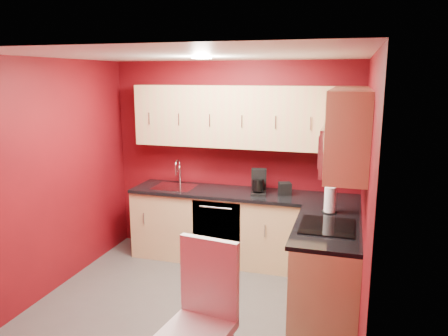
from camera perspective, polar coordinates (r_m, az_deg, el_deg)
The scene contains 21 objects.
floor at distance 4.72m, azimuth -3.87°, elevation -17.40°, with size 3.20×3.20×0.00m, color #494744.
ceiling at distance 4.12m, azimuth -4.38°, elevation 14.50°, with size 3.20×3.20×0.00m, color white.
wall_back at distance 5.65m, azimuth 1.24°, elevation 1.11°, with size 3.20×3.20×0.00m, color #670910.
wall_front at distance 2.96m, azimuth -14.47°, elevation -9.52°, with size 3.20×3.20×0.00m, color #670910.
wall_left at distance 5.03m, azimuth -21.44°, elevation -1.09°, with size 3.00×3.00×0.00m, color #670910.
wall_right at distance 4.00m, azimuth 17.96°, elevation -4.09°, with size 3.00×3.00×0.00m, color #670910.
base_cabinets_back at distance 5.53m, azimuth 2.39°, elevation -7.89°, with size 2.80×0.60×0.87m, color #D2B878.
base_cabinets_right at distance 4.51m, azimuth 13.31°, elevation -12.99°, with size 0.60×1.30×0.87m, color #D2B878.
countertop_back at distance 5.38m, azimuth 2.39°, elevation -3.38°, with size 2.80×0.63×0.04m, color black.
countertop_right at distance 4.33m, azimuth 13.39°, elevation -7.59°, with size 0.63×1.27×0.04m, color black.
upper_cabinets_back at distance 5.35m, azimuth 2.85°, elevation 6.71°, with size 2.80×0.35×0.75m, color tan.
upper_cabinets_right at distance 4.31m, azimuth 16.06°, elevation 5.81°, with size 0.35×1.55×0.75m.
microwave at distance 4.10m, azimuth 15.40°, elevation 2.34°, with size 0.42×0.76×0.42m.
cooktop at distance 4.29m, azimuth 13.31°, elevation -7.42°, with size 0.50×0.55×0.01m, color black.
sink at distance 5.66m, azimuth -6.43°, elevation -2.10°, with size 0.52×0.42×0.35m.
dishwasher_front at distance 5.34m, azimuth -1.02°, elevation -8.65°, with size 0.60×0.02×0.82m, color black.
downlight at distance 4.40m, azimuth -2.94°, elevation 14.17°, with size 0.20×0.20×0.01m, color white.
coffee_maker at distance 5.26m, azimuth 4.55°, elevation -1.85°, with size 0.18×0.24×0.30m, color black, non-canonical shape.
napkin_holder at distance 5.29m, azimuth 7.95°, elevation -2.70°, with size 0.14×0.14×0.15m, color black, non-canonical shape.
paper_towel at distance 4.69m, azimuth 13.67°, elevation -4.06°, with size 0.16×0.16×0.28m, color silver, non-canonical shape.
dining_chair at distance 3.32m, azimuth -3.61°, elevation -19.66°, with size 0.46×0.49×1.15m, color silver, non-canonical shape.
Camera 1 is at (1.46, -3.85, 2.32)m, focal length 35.00 mm.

